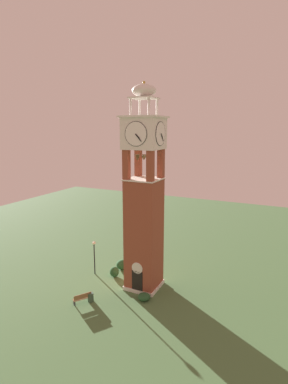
{
  "coord_description": "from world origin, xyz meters",
  "views": [
    {
      "loc": [
        11.79,
        -24.38,
        15.04
      ],
      "look_at": [
        0.0,
        0.0,
        9.47
      ],
      "focal_mm": 28.16,
      "sensor_mm": 36.0,
      "label": 1
    }
  ],
  "objects": [
    {
      "name": "ground",
      "position": [
        0.0,
        0.0,
        0.0
      ],
      "size": [
        80.0,
        80.0,
        0.0
      ],
      "primitive_type": "plane",
      "color": "#476B3D"
    },
    {
      "name": "clock_tower",
      "position": [
        0.0,
        -0.0,
        8.15
      ],
      "size": [
        3.49,
        3.49,
        19.16
      ],
      "color": "brown",
      "rests_on": "ground"
    },
    {
      "name": "park_bench",
      "position": [
        -3.64,
        -5.02,
        0.48
      ],
      "size": [
        1.24,
        1.58,
        0.95
      ],
      "color": "brown",
      "rests_on": "ground"
    },
    {
      "name": "lamp_post",
      "position": [
        -5.85,
        0.07,
        2.57
      ],
      "size": [
        0.36,
        0.36,
        3.68
      ],
      "color": "black",
      "rests_on": "ground"
    },
    {
      "name": "trash_bin",
      "position": [
        -3.15,
        -4.45,
        0.4
      ],
      "size": [
        0.52,
        0.52,
        0.8
      ],
      "primitive_type": "cylinder",
      "color": "#38513D",
      "rests_on": "ground"
    },
    {
      "name": "shrub_near_entry",
      "position": [
        -3.82,
        2.33,
        0.52
      ],
      "size": [
        1.24,
        1.24,
        1.05
      ],
      "primitive_type": "ellipsoid",
      "color": "#234C28",
      "rests_on": "ground"
    },
    {
      "name": "shrub_left_of_tower",
      "position": [
        1.07,
        -2.19,
        0.32
      ],
      "size": [
        1.12,
        1.12,
        0.63
      ],
      "primitive_type": "ellipsoid",
      "color": "#234C28",
      "rests_on": "ground"
    },
    {
      "name": "shrub_behind_bench",
      "position": [
        -3.66,
        0.47,
        0.54
      ],
      "size": [
        0.96,
        0.96,
        1.07
      ],
      "primitive_type": "ellipsoid",
      "color": "#234C28",
      "rests_on": "ground"
    }
  ]
}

